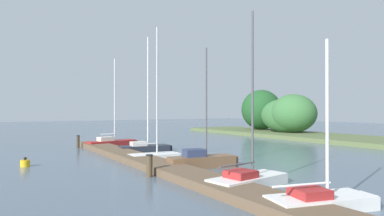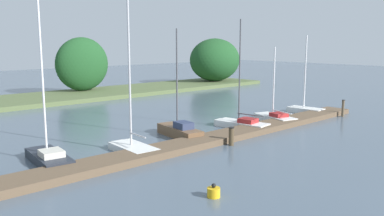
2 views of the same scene
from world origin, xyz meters
The scene contains 11 objects.
dock_pier centered at (0.00, 13.60, 0.17)m, with size 29.07×1.80×0.35m.
far_shore centered at (0.42, 36.16, 2.39)m, with size 55.18×8.37×6.02m.
sailboat_1 centered at (-8.14, 15.99, 0.39)m, with size 1.64×3.88×8.32m.
sailboat_2 centered at (-4.21, 14.92, 0.39)m, with size 1.52×3.22×8.08m.
sailboat_3 centered at (-0.31, 15.82, 0.40)m, with size 1.60×3.87×6.30m.
sailboat_4 centered at (4.29, 14.96, 0.33)m, with size 1.76×3.84×6.97m.
sailboat_5 centered at (7.75, 14.85, 0.30)m, with size 2.05×3.63×5.20m.
sailboat_6 centered at (12.29, 15.25, 0.35)m, with size 1.47×2.93×6.05m.
mooring_piling_1 centered at (0.48, 12.37, 0.51)m, with size 0.32×0.32×1.01m.
mooring_piling_2 centered at (12.90, 12.37, 0.65)m, with size 0.21×0.21×1.29m.
channel_buoy_0 centered at (-5.47, 7.87, 0.19)m, with size 0.47×0.47×0.52m.
Camera 2 is at (-15.41, -1.80, 5.56)m, focal length 37.65 mm.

